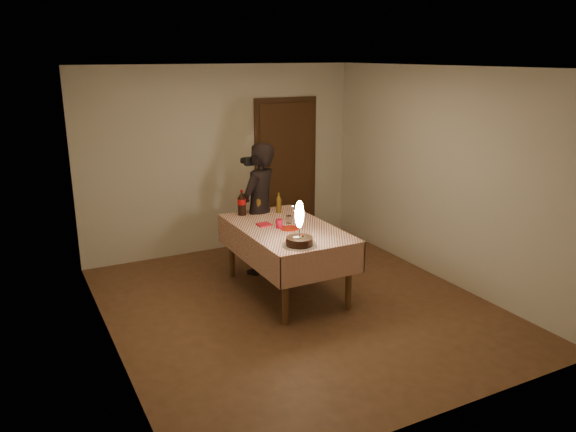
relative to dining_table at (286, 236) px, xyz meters
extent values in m
cube|color=brown|center=(-0.07, -0.42, -0.70)|extent=(4.00, 4.50, 0.01)
cube|color=beige|center=(-0.07, 1.83, 0.60)|extent=(4.00, 0.04, 2.60)
cube|color=beige|center=(-0.07, -2.67, 0.60)|extent=(4.00, 0.04, 2.60)
cube|color=beige|center=(-2.07, -0.42, 0.60)|extent=(0.04, 4.50, 2.60)
cube|color=beige|center=(1.93, -0.42, 0.60)|extent=(0.04, 4.50, 2.60)
cube|color=silver|center=(-0.07, -0.42, 1.90)|extent=(4.00, 4.50, 0.04)
cube|color=#472814|center=(0.93, 1.80, 0.33)|extent=(0.85, 0.05, 2.05)
sphere|color=#B28C33|center=(0.61, 1.75, 0.30)|extent=(0.06, 0.06, 0.06)
cube|color=brown|center=(0.00, 0.00, 0.07)|extent=(0.90, 1.60, 0.04)
cylinder|color=brown|center=(-0.39, -0.74, -0.32)|extent=(0.07, 0.07, 0.75)
cylinder|color=brown|center=(0.39, -0.74, -0.32)|extent=(0.07, 0.07, 0.75)
cylinder|color=brown|center=(-0.39, 0.74, -0.32)|extent=(0.07, 0.07, 0.75)
cylinder|color=brown|center=(0.39, 0.74, -0.32)|extent=(0.07, 0.07, 0.75)
cube|color=white|center=(0.00, 0.00, 0.10)|extent=(1.02, 1.72, 0.01)
cube|color=white|center=(0.00, -0.85, -0.08)|extent=(1.02, 0.01, 0.34)
cube|color=white|center=(0.00, 0.85, -0.08)|extent=(1.02, 0.01, 0.34)
cube|color=white|center=(-0.50, 0.00, -0.08)|extent=(0.01, 1.72, 0.34)
cube|color=white|center=(0.50, 0.00, -0.08)|extent=(0.01, 1.72, 0.34)
cylinder|color=white|center=(-0.18, -0.65, 0.11)|extent=(0.35, 0.35, 0.01)
cylinder|color=black|center=(-0.18, -0.65, 0.16)|extent=(0.28, 0.28, 0.09)
cylinder|color=white|center=(-0.20, -0.63, 0.20)|extent=(0.07, 0.07, 0.00)
sphere|color=red|center=(-0.14, -0.66, 0.21)|extent=(0.02, 0.02, 0.02)
cube|color=#19721E|center=(-0.13, -0.67, 0.20)|extent=(0.02, 0.01, 0.00)
cube|color=#19721E|center=(-0.15, -0.67, 0.20)|extent=(0.01, 0.02, 0.00)
cylinder|color=#262628|center=(-0.18, -0.65, 0.26)|extent=(0.01, 0.01, 0.12)
ellipsoid|color=#FFF2BF|center=(-0.18, -0.65, 0.45)|extent=(0.09, 0.09, 0.29)
sphere|color=white|center=(-0.18, -0.65, 0.34)|extent=(0.04, 0.04, 0.04)
cylinder|color=#B61F0C|center=(0.01, -0.08, 0.11)|extent=(0.22, 0.22, 0.01)
cylinder|color=#A50B22|center=(-0.08, 0.00, 0.16)|extent=(0.08, 0.08, 0.10)
cylinder|color=silver|center=(0.10, 0.12, 0.15)|extent=(0.07, 0.07, 0.09)
cube|color=red|center=(-0.20, 0.17, 0.12)|extent=(0.15, 0.15, 0.02)
cylinder|color=black|center=(-0.25, 0.70, 0.22)|extent=(0.10, 0.10, 0.22)
cylinder|color=red|center=(-0.25, 0.70, 0.28)|extent=(0.10, 0.10, 0.07)
cone|color=black|center=(-0.25, 0.70, 0.37)|extent=(0.10, 0.10, 0.08)
cylinder|color=red|center=(-0.25, 0.70, 0.41)|extent=(0.03, 0.03, 0.02)
cylinder|color=brown|center=(-0.04, 0.67, 0.20)|extent=(0.06, 0.06, 0.18)
cone|color=brown|center=(-0.04, 0.67, 0.32)|extent=(0.06, 0.06, 0.06)
cylinder|color=olive|center=(-0.04, 0.67, 0.35)|extent=(0.02, 0.02, 0.02)
cylinder|color=brown|center=(0.20, 0.58, 0.20)|extent=(0.06, 0.06, 0.18)
cone|color=brown|center=(0.20, 0.58, 0.32)|extent=(0.06, 0.06, 0.06)
cylinder|color=olive|center=(0.20, 0.58, 0.35)|extent=(0.02, 0.02, 0.02)
imported|color=black|center=(0.00, 0.74, 0.14)|extent=(0.73, 0.68, 1.68)
cube|color=black|center=(-0.07, 0.85, 0.74)|extent=(0.16, 0.15, 0.10)
cylinder|color=black|center=(-0.11, 0.91, 0.74)|extent=(0.11, 0.11, 0.08)
camera|label=1|loc=(-2.83, -5.50, 2.03)|focal=35.00mm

